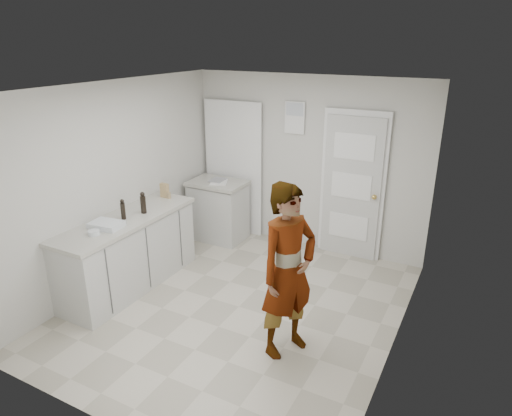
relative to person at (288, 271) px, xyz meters
The scene contains 12 objects.
ground 1.26m from the person, 152.14° to the left, with size 4.00×4.00×0.00m, color #A59E8B.
room_shell 2.57m from the person, 112.31° to the left, with size 4.00×4.00×4.00m.
main_counter 2.31m from the person, behind, with size 0.64×1.96×0.93m.
side_counter 2.88m from the person, 136.10° to the left, with size 0.84×0.61×0.93m.
person is the anchor object (origin of this frame).
cake_mix_box 2.53m from the person, 155.66° to the left, with size 0.12×0.05×0.19m, color #9E7F4F.
spice_jar 2.45m from the person, 155.14° to the left, with size 0.05×0.05×0.08m, color #A2875C.
oil_cruet_a 2.21m from the person, 168.16° to the left, with size 0.07×0.07×0.27m.
oil_cruet_b 2.25m from the person, behind, with size 0.06×0.06×0.25m.
baking_dish 2.24m from the person, behind, with size 0.39×0.29×0.06m.
egg_bowl 2.22m from the person, behind, with size 0.13×0.13×0.05m.
papers 2.81m from the person, 135.82° to the left, with size 0.24×0.31×0.01m, color white.
Camera 1 is at (2.33, -3.96, 2.98)m, focal length 32.00 mm.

